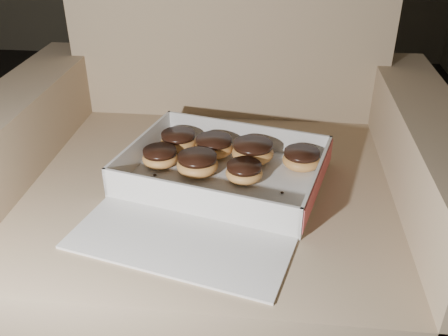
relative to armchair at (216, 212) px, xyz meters
The scene contains 13 objects.
armchair is the anchor object (origin of this frame).
bakery_box 0.19m from the armchair, 80.75° to the right, with size 0.49×0.54×0.07m.
donut_a 0.21m from the armchair, 158.74° to the right, with size 0.08×0.08×0.04m.
donut_b 0.19m from the armchair, ahead, with size 0.09×0.09×0.05m.
donut_c 0.19m from the armchair, 160.20° to the left, with size 0.08×0.08×0.04m.
donut_d 0.25m from the armchair, ahead, with size 0.08×0.08×0.04m.
donut_e 0.17m from the armchair, 116.41° to the left, with size 0.09×0.09×0.04m.
donut_f 0.20m from the armchair, 52.19° to the right, with size 0.08×0.08×0.04m.
donut_g 0.19m from the armchair, 113.37° to the right, with size 0.09×0.09×0.04m.
crumb_a 0.24m from the armchair, 98.74° to the right, with size 0.01×0.01×0.00m, color black.
crumb_b 0.25m from the armchair, 41.20° to the right, with size 0.01×0.01×0.00m, color black.
crumb_c 0.23m from the armchair, 71.90° to the right, with size 0.01×0.01×0.00m, color black.
crumb_d 0.21m from the armchair, 143.10° to the right, with size 0.01×0.01×0.00m, color black.
Camera 1 is at (0.97, -0.93, 1.02)m, focal length 40.00 mm.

